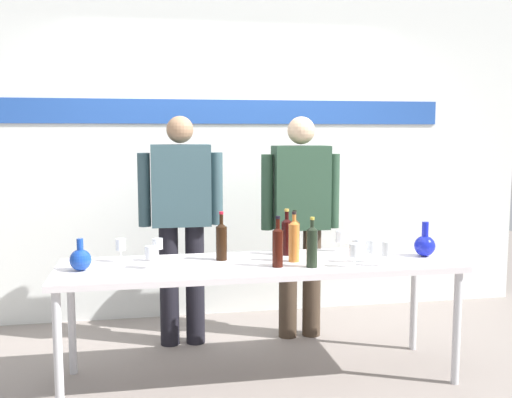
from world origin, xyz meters
TOP-DOWN VIEW (x-y plane):
  - ground_plane at (0.00, 0.00)m, footprint 10.00×10.00m
  - back_wall at (0.00, 1.44)m, footprint 5.34×0.11m
  - display_table at (0.00, 0.00)m, footprint 2.50×0.70m
  - decanter_blue_left at (-1.09, -0.02)m, footprint 0.13×0.13m
  - decanter_blue_right at (1.10, -0.02)m, footprint 0.14×0.14m
  - presenter_left at (-0.45, 0.72)m, footprint 0.61×0.22m
  - presenter_right at (0.45, 0.72)m, footprint 0.61×0.22m
  - wine_bottle_0 at (0.21, 0.19)m, footprint 0.07×0.07m
  - wine_bottle_1 at (0.08, -0.14)m, footprint 0.07×0.07m
  - wine_bottle_2 at (0.21, -0.01)m, footprint 0.07×0.07m
  - wine_bottle_3 at (0.29, 0.28)m, footprint 0.07×0.07m
  - wine_bottle_4 at (-0.23, 0.12)m, footprint 0.07×0.07m
  - wine_bottle_5 at (0.28, -0.18)m, footprint 0.07×0.07m
  - wine_glass_left_0 at (-0.68, -0.04)m, footprint 0.07×0.07m
  - wine_glass_left_1 at (-0.63, 0.15)m, footprint 0.06×0.06m
  - wine_glass_left_2 at (-0.86, 0.17)m, footprint 0.06×0.06m
  - wine_glass_right_0 at (0.60, -0.11)m, footprint 0.07×0.07m
  - wine_glass_right_1 at (0.61, 0.24)m, footprint 0.07×0.07m
  - wine_glass_right_2 at (0.73, -0.24)m, footprint 0.06×0.06m
  - wine_glass_right_3 at (0.69, -0.13)m, footprint 0.07×0.07m
  - wine_glass_right_4 at (0.54, -0.23)m, footprint 0.06×0.06m

SIDE VIEW (x-z plane):
  - ground_plane at x=0.00m, z-range 0.00..0.00m
  - display_table at x=0.00m, z-range 0.32..1.08m
  - decanter_blue_left at x=-1.09m, z-range 0.73..0.92m
  - decanter_blue_right at x=1.10m, z-range 0.72..0.95m
  - wine_glass_left_0 at x=-0.68m, z-range 0.79..0.92m
  - wine_glass_right_1 at x=0.61m, z-range 0.79..0.93m
  - wine_glass_right_3 at x=0.69m, z-range 0.79..0.93m
  - wine_glass_right_4 at x=0.54m, z-range 0.79..0.93m
  - wine_glass_right_0 at x=0.60m, z-range 0.79..0.94m
  - wine_glass_right_2 at x=0.73m, z-range 0.79..0.94m
  - wine_glass_left_2 at x=-0.86m, z-range 0.79..0.94m
  - wine_glass_left_1 at x=-0.63m, z-range 0.79..0.94m
  - wine_bottle_3 at x=0.29m, z-range 0.74..1.03m
  - wine_bottle_4 at x=-0.23m, z-range 0.73..1.05m
  - wine_bottle_1 at x=0.08m, z-range 0.74..1.05m
  - wine_bottle_0 at x=0.21m, z-range 0.74..1.05m
  - wine_bottle_5 at x=0.28m, z-range 0.74..1.05m
  - wine_bottle_2 at x=0.21m, z-range 0.74..1.06m
  - presenter_right at x=0.45m, z-range 0.12..1.81m
  - presenter_left at x=-0.45m, z-range 0.13..1.82m
  - back_wall at x=0.00m, z-range 0.00..3.00m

